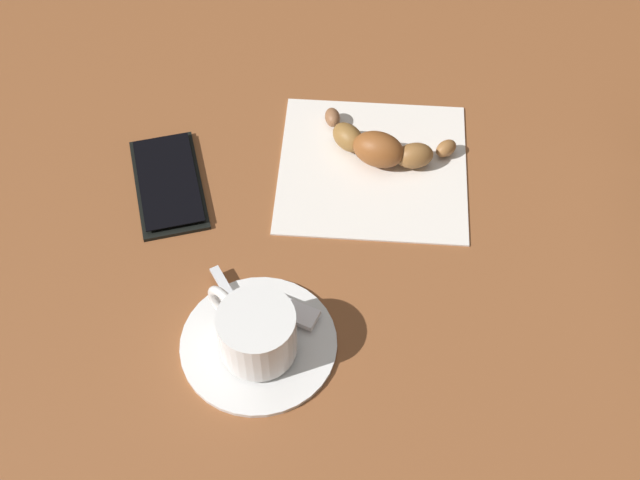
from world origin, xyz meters
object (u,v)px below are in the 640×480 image
object	(u,v)px
saucer	(258,343)
espresso_cup	(256,332)
cell_phone	(168,183)
teaspoon	(253,335)
napkin	(373,167)
croissant	(380,147)
sugar_packet	(289,310)

from	to	relation	value
saucer	espresso_cup	size ratio (longest dim) A/B	1.57
espresso_cup	cell_phone	size ratio (longest dim) A/B	0.60
espresso_cup	teaspoon	world-z (taller)	espresso_cup
saucer	napkin	world-z (taller)	saucer
espresso_cup	croissant	bearing A→B (deg)	167.07
teaspoon	croissant	bearing A→B (deg)	165.29
espresso_cup	cell_phone	xyz separation A→B (m)	(-0.16, -0.15, -0.03)
saucer	napkin	xyz separation A→B (m)	(-0.23, 0.06, -0.00)
napkin	cell_phone	world-z (taller)	cell_phone
napkin	cell_phone	distance (m)	0.22
espresso_cup	napkin	size ratio (longest dim) A/B	0.46
espresso_cup	napkin	world-z (taller)	espresso_cup
sugar_packet	napkin	bearing A→B (deg)	-89.35
teaspoon	napkin	distance (m)	0.24
saucer	espresso_cup	distance (m)	0.03
saucer	sugar_packet	world-z (taller)	sugar_packet
saucer	cell_phone	distance (m)	0.22
espresso_cup	napkin	distance (m)	0.25
espresso_cup	cell_phone	distance (m)	0.22
sugar_packet	espresso_cup	bearing A→B (deg)	77.76
espresso_cup	sugar_packet	size ratio (longest dim) A/B	1.51
teaspoon	cell_phone	size ratio (longest dim) A/B	0.68
sugar_packet	teaspoon	bearing A→B (deg)	65.52
teaspoon	cell_phone	bearing A→B (deg)	-138.05
croissant	cell_phone	xyz separation A→B (m)	(0.09, -0.21, -0.02)
espresso_cup	teaspoon	xyz separation A→B (m)	(-0.01, -0.01, -0.02)
espresso_cup	croissant	distance (m)	0.26
saucer	sugar_packet	distance (m)	0.04
teaspoon	napkin	world-z (taller)	teaspoon
teaspoon	sugar_packet	distance (m)	0.04
saucer	croissant	size ratio (longest dim) A/B	0.93
cell_phone	napkin	bearing A→B (deg)	110.74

